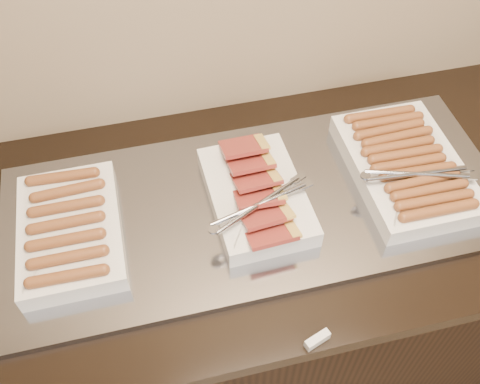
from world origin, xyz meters
name	(u,v)px	position (x,y,z in m)	size (l,w,h in m)	color
counter	(248,296)	(0.00, 2.13, 0.45)	(2.06, 0.76, 0.90)	black
warming_tray	(257,204)	(0.02, 2.13, 0.91)	(1.20, 0.50, 0.02)	gray
dish_left	(70,230)	(-0.42, 2.13, 0.95)	(0.22, 0.33, 0.07)	silver
dish_center	(256,195)	(0.01, 2.12, 0.95)	(0.27, 0.34, 0.09)	silver
dish_right	(406,166)	(0.39, 2.13, 0.95)	(0.27, 0.38, 0.08)	silver
label_holder	(317,340)	(0.05, 1.77, 0.91)	(0.06, 0.02, 0.02)	silver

